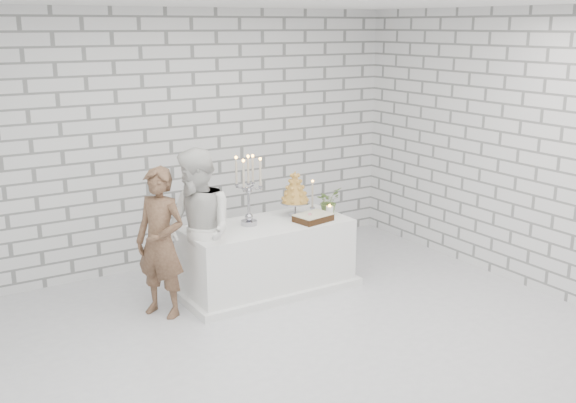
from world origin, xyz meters
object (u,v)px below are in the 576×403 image
object	(u,v)px
groom	(161,243)
croquembouche	(295,193)
bride	(198,232)
candelabra	(249,190)
cake_table	(267,257)

from	to	relation	value
groom	croquembouche	world-z (taller)	groom
groom	bride	distance (m)	0.38
croquembouche	groom	bearing A→B (deg)	-176.04
candelabra	croquembouche	distance (m)	0.62
cake_table	candelabra	bearing A→B (deg)	163.15
groom	croquembouche	distance (m)	1.65
candelabra	groom	bearing A→B (deg)	-176.12
groom	bride	size ratio (longest dim) A/B	0.90
bride	candelabra	size ratio (longest dim) A/B	2.19
cake_table	bride	distance (m)	0.97
groom	candelabra	bearing A→B (deg)	61.30
candelabra	bride	bearing A→B (deg)	-165.06
candelabra	croquembouche	xyz separation A→B (m)	(0.60, 0.04, -0.12)
croquembouche	bride	bearing A→B (deg)	-170.12
groom	candelabra	distance (m)	1.09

